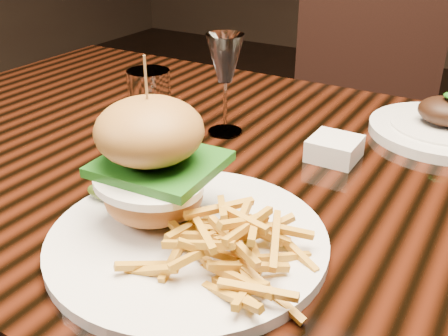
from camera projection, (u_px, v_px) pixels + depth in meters
The scene contains 7 objects.
dining_table at pixel (268, 210), 0.86m from camera, with size 1.60×0.90×0.75m.
burger_plate at pixel (179, 201), 0.63m from camera, with size 0.34×0.34×0.22m.
ramekin at pixel (334, 149), 0.85m from camera, with size 0.08×0.08×0.04m, color silver.
wine_glass at pixel (225, 62), 0.89m from camera, with size 0.07×0.07×0.18m.
water_tumbler at pixel (150, 99), 0.96m from camera, with size 0.08×0.08×0.11m, color white.
far_dish at pixel (443, 127), 0.93m from camera, with size 0.26×0.26×0.09m.
chair_far at pixel (361, 110), 1.65m from camera, with size 0.56×0.57×0.95m.
Camera 1 is at (0.31, -0.67, 1.13)m, focal length 42.00 mm.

